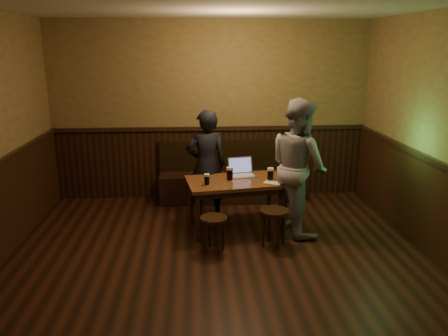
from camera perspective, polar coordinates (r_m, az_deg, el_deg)
name	(u,v)px	position (r m, az deg, el deg)	size (l,w,h in m)	color
room	(221,171)	(4.31, -0.35, -0.46)	(5.04, 6.04, 2.84)	black
bench	(229,181)	(7.00, 0.68, -1.71)	(2.20, 0.50, 0.95)	black
pub_table	(236,187)	(5.79, 1.61, -2.45)	(1.38, 0.92, 0.69)	brown
stool_left	(214,224)	(5.24, -1.36, -7.33)	(0.42, 0.42, 0.44)	black
stool_right	(274,217)	(5.40, 6.54, -6.41)	(0.42, 0.42, 0.47)	black
pint_left	(207,179)	(5.55, -2.25, -1.50)	(0.09, 0.09, 0.14)	maroon
pint_mid	(230,174)	(5.73, 0.75, -0.76)	(0.12, 0.12, 0.18)	maroon
pint_right	(270,174)	(5.77, 6.08, -0.78)	(0.11, 0.11, 0.17)	maroon
laptop	(241,171)	(5.96, 2.28, -0.39)	(0.38, 0.33, 0.24)	silver
menu	(273,182)	(5.69, 6.40, -1.89)	(0.22, 0.15, 0.00)	silver
person_suit	(206,166)	(6.10, -2.31, 0.32)	(0.57, 0.38, 1.57)	black
person_grey	(298,166)	(5.75, 9.70, 0.21)	(0.86, 0.67, 1.78)	gray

